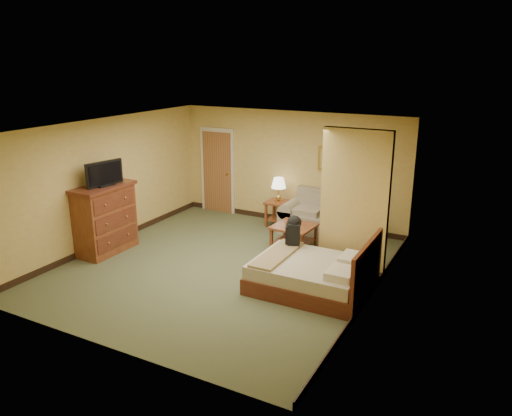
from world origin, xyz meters
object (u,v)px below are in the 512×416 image
Objects in this scene: loveseat at (324,221)px; coffee_table at (294,232)px; dresser at (105,219)px; bed at (313,275)px.

coffee_table is at bearing -102.32° from loveseat.
dresser is 0.72× the size of bed.
loveseat is 1.13m from coffee_table.
dresser is 4.33m from bed.
dresser is at bearing -175.96° from bed.
dresser reaches higher than coffee_table.
dresser is at bearing -150.04° from coffee_table.
bed reaches higher than loveseat.
bed is (4.30, 0.30, -0.41)m from dresser.
dresser is (-3.50, -2.98, 0.38)m from loveseat.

